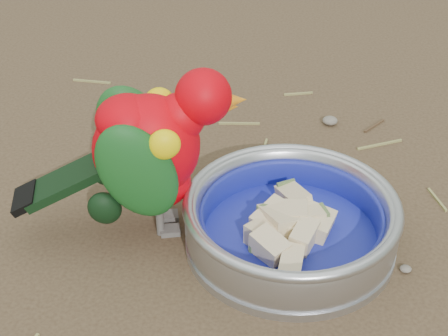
# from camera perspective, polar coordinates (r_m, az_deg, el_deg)

# --- Properties ---
(ground) EXTENTS (60.00, 60.00, 0.00)m
(ground) POSITION_cam_1_polar(r_m,az_deg,el_deg) (0.73, 0.83, -9.70)
(ground) COLOR #4C3A27
(food_bowl) EXTENTS (0.23, 0.23, 0.02)m
(food_bowl) POSITION_cam_1_polar(r_m,az_deg,el_deg) (0.77, 5.49, -5.91)
(food_bowl) COLOR #B2B2BA
(food_bowl) RESTS_ON ground
(bowl_wall) EXTENTS (0.23, 0.23, 0.04)m
(bowl_wall) POSITION_cam_1_polar(r_m,az_deg,el_deg) (0.75, 5.61, -4.18)
(bowl_wall) COLOR #B2B2BA
(bowl_wall) RESTS_ON food_bowl
(fruit_wedges) EXTENTS (0.14, 0.14, 0.03)m
(fruit_wedges) POSITION_cam_1_polar(r_m,az_deg,el_deg) (0.76, 5.58, -4.59)
(fruit_wedges) COLOR beige
(fruit_wedges) RESTS_ON food_bowl
(lory_parrot) EXTENTS (0.25, 0.17, 0.19)m
(lory_parrot) POSITION_cam_1_polar(r_m,az_deg,el_deg) (0.75, -6.05, 0.75)
(lory_parrot) COLOR #D1000A
(lory_parrot) RESTS_ON ground
(ground_debris) EXTENTS (0.90, 0.80, 0.01)m
(ground_debris) POSITION_cam_1_polar(r_m,az_deg,el_deg) (0.74, 4.23, -8.36)
(ground_debris) COLOR olive
(ground_debris) RESTS_ON ground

